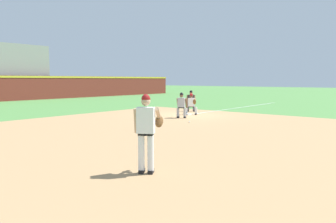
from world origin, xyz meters
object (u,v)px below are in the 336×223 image
at_px(umpire, 191,100).
at_px(pitcher, 147,129).
at_px(first_baseman, 191,103).
at_px(first_base_bag, 187,114).
at_px(baserunner, 181,104).
at_px(baseball, 189,122).

bearing_deg(umpire, pitcher, -148.49).
xyz_separation_m(first_baseman, umpire, (1.75, 1.28, 0.06)).
height_order(pitcher, umpire, pitcher).
height_order(first_base_bag, umpire, umpire).
xyz_separation_m(baserunner, umpire, (3.49, 1.82, 0.00)).
bearing_deg(first_baseman, baseball, -146.30).
xyz_separation_m(baseball, first_baseman, (3.14, 2.09, 0.69)).
relative_size(baseball, umpire, 0.05).
bearing_deg(first_base_bag, baseball, -142.39).
height_order(first_base_bag, pitcher, pitcher).
relative_size(first_base_bag, umpire, 0.26).
bearing_deg(first_baseman, umpire, 36.15).
height_order(baseball, umpire, umpire).
distance_m(baseball, baserunner, 2.22).
distance_m(baseball, first_baseman, 3.84).
bearing_deg(first_baseman, pitcher, -149.27).
relative_size(baseball, pitcher, 0.04).
distance_m(first_baseman, baserunner, 1.83).
xyz_separation_m(first_base_bag, pitcher, (-10.83, -6.71, 1.01)).
height_order(first_base_bag, baserunner, baserunner).
distance_m(pitcher, baserunner, 11.19).
xyz_separation_m(pitcher, baserunner, (9.39, 6.08, -0.27)).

